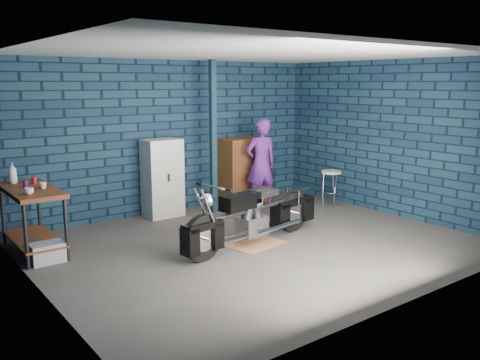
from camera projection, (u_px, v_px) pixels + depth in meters
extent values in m
plane|color=#464442|center=(257.00, 244.00, 7.36)|extent=(6.00, 6.00, 0.00)
cube|color=#102338|center=(170.00, 137.00, 9.07)|extent=(6.00, 0.02, 2.70)
cube|color=#102338|center=(36.00, 175.00, 5.34)|extent=(0.02, 5.00, 2.70)
cube|color=#102338|center=(392.00, 138.00, 8.87)|extent=(0.02, 5.00, 2.70)
cube|color=silver|center=(258.00, 53.00, 6.85)|extent=(6.00, 5.00, 0.02)
cube|color=#112936|center=(213.00, 138.00, 8.96)|extent=(0.10, 0.10, 2.70)
cube|color=brown|center=(33.00, 221.00, 6.93)|extent=(0.60, 1.40, 0.91)
cube|color=brown|center=(254.00, 243.00, 7.39)|extent=(0.89, 0.72, 0.01)
imported|color=#521F77|center=(261.00, 164.00, 9.35)|extent=(0.68, 0.51, 1.66)
cube|color=gray|center=(47.00, 253.00, 6.61)|extent=(0.42, 0.30, 0.26)
cube|color=beige|center=(163.00, 178.00, 8.80)|extent=(0.63, 0.45, 1.36)
cube|color=brown|center=(245.00, 170.00, 9.87)|extent=(0.94, 0.52, 1.26)
imported|color=#C2B492|center=(29.00, 191.00, 6.43)|extent=(0.15, 0.15, 0.09)
imported|color=#C2B492|center=(43.00, 185.00, 6.79)|extent=(0.11, 0.11, 0.09)
cylinder|color=#5C1964|center=(26.00, 184.00, 6.86)|extent=(0.08, 0.08, 0.10)
cylinder|color=maroon|center=(34.00, 180.00, 7.12)|extent=(0.08, 0.08, 0.10)
imported|color=gray|center=(13.00, 173.00, 7.13)|extent=(0.14, 0.14, 0.30)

